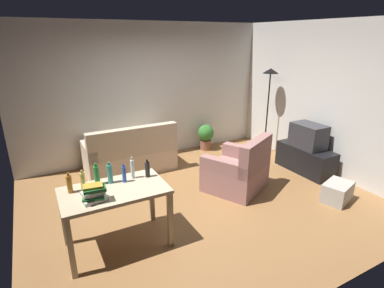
{
  "coord_description": "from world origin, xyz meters",
  "views": [
    {
      "loc": [
        -2.14,
        -3.63,
        2.42
      ],
      "look_at": [
        0.1,
        0.5,
        0.75
      ],
      "focal_mm": 28.46,
      "sensor_mm": 36.0,
      "label": 1
    }
  ],
  "objects_px": {
    "tv": "(309,136)",
    "bottle_blue": "(124,174)",
    "bottle_amber": "(69,184)",
    "desk": "(115,198)",
    "bottle_green": "(97,175)",
    "bottle_tall": "(110,174)",
    "potted_plant": "(206,135)",
    "bottle_dark": "(147,169)",
    "bottle_clear": "(132,169)",
    "tv_stand": "(305,159)",
    "storage_box": "(337,192)",
    "couch": "(130,155)",
    "bottle_squat": "(83,182)",
    "book_stack": "(94,193)",
    "armchair": "(239,171)",
    "torchiere_lamp": "(269,88)"
  },
  "relations": [
    {
      "from": "tv",
      "to": "bottle_blue",
      "type": "height_order",
      "value": "bottle_blue"
    },
    {
      "from": "bottle_amber",
      "to": "desk",
      "type": "bearing_deg",
      "value": -19.22
    },
    {
      "from": "bottle_amber",
      "to": "bottle_green",
      "type": "bearing_deg",
      "value": 10.82
    },
    {
      "from": "bottle_tall",
      "to": "potted_plant",
      "type": "bearing_deg",
      "value": 39.55
    },
    {
      "from": "bottle_dark",
      "to": "bottle_clear",
      "type": "bearing_deg",
      "value": 164.18
    },
    {
      "from": "bottle_blue",
      "to": "bottle_amber",
      "type": "bearing_deg",
      "value": 177.04
    },
    {
      "from": "tv_stand",
      "to": "storage_box",
      "type": "bearing_deg",
      "value": 157.44
    },
    {
      "from": "desk",
      "to": "bottle_clear",
      "type": "relative_size",
      "value": 4.34
    },
    {
      "from": "couch",
      "to": "bottle_amber",
      "type": "xyz_separation_m",
      "value": [
        -1.26,
        -1.89,
        0.56
      ]
    },
    {
      "from": "tv",
      "to": "bottle_squat",
      "type": "bearing_deg",
      "value": 94.67
    },
    {
      "from": "bottle_blue",
      "to": "book_stack",
      "type": "bearing_deg",
      "value": -143.69
    },
    {
      "from": "tv_stand",
      "to": "armchair",
      "type": "distance_m",
      "value": 1.54
    },
    {
      "from": "potted_plant",
      "to": "armchair",
      "type": "bearing_deg",
      "value": -104.65
    },
    {
      "from": "couch",
      "to": "desk",
      "type": "bearing_deg",
      "value": 68.33
    },
    {
      "from": "storage_box",
      "to": "bottle_amber",
      "type": "distance_m",
      "value": 3.85
    },
    {
      "from": "torchiere_lamp",
      "to": "book_stack",
      "type": "bearing_deg",
      "value": -155.85
    },
    {
      "from": "desk",
      "to": "bottle_dark",
      "type": "bearing_deg",
      "value": 16.0
    },
    {
      "from": "potted_plant",
      "to": "bottle_green",
      "type": "xyz_separation_m",
      "value": [
        -2.79,
        -2.15,
        0.55
      ]
    },
    {
      "from": "potted_plant",
      "to": "storage_box",
      "type": "bearing_deg",
      "value": -78.15
    },
    {
      "from": "torchiere_lamp",
      "to": "bottle_amber",
      "type": "distance_m",
      "value": 4.42
    },
    {
      "from": "armchair",
      "to": "bottle_squat",
      "type": "relative_size",
      "value": 4.65
    },
    {
      "from": "storage_box",
      "to": "armchair",
      "type": "bearing_deg",
      "value": 136.33
    },
    {
      "from": "bottle_squat",
      "to": "bottle_blue",
      "type": "relative_size",
      "value": 1.08
    },
    {
      "from": "torchiere_lamp",
      "to": "storage_box",
      "type": "height_order",
      "value": "torchiere_lamp"
    },
    {
      "from": "tv_stand",
      "to": "torchiere_lamp",
      "type": "bearing_deg",
      "value": 0.0
    },
    {
      "from": "armchair",
      "to": "bottle_clear",
      "type": "relative_size",
      "value": 4.26
    },
    {
      "from": "desk",
      "to": "potted_plant",
      "type": "bearing_deg",
      "value": 42.12
    },
    {
      "from": "couch",
      "to": "torchiere_lamp",
      "type": "relative_size",
      "value": 0.9
    },
    {
      "from": "bottle_amber",
      "to": "tv",
      "type": "bearing_deg",
      "value": 4.19
    },
    {
      "from": "couch",
      "to": "bottle_dark",
      "type": "height_order",
      "value": "bottle_dark"
    },
    {
      "from": "potted_plant",
      "to": "bottle_blue",
      "type": "bearing_deg",
      "value": -138.0
    },
    {
      "from": "desk",
      "to": "armchair",
      "type": "xyz_separation_m",
      "value": [
        2.16,
        0.48,
        -0.33
      ]
    },
    {
      "from": "desk",
      "to": "bottle_blue",
      "type": "bearing_deg",
      "value": 37.48
    },
    {
      "from": "tv",
      "to": "bottle_dark",
      "type": "relative_size",
      "value": 2.59
    },
    {
      "from": "bottle_squat",
      "to": "book_stack",
      "type": "relative_size",
      "value": 0.93
    },
    {
      "from": "bottle_dark",
      "to": "bottle_green",
      "type": "bearing_deg",
      "value": 171.72
    },
    {
      "from": "armchair",
      "to": "bottle_green",
      "type": "height_order",
      "value": "bottle_green"
    },
    {
      "from": "storage_box",
      "to": "bottle_clear",
      "type": "distance_m",
      "value": 3.16
    },
    {
      "from": "armchair",
      "to": "bottle_dark",
      "type": "bearing_deg",
      "value": -15.05
    },
    {
      "from": "bottle_amber",
      "to": "bottle_clear",
      "type": "relative_size",
      "value": 0.87
    },
    {
      "from": "desk",
      "to": "potted_plant",
      "type": "distance_m",
      "value": 3.57
    },
    {
      "from": "bottle_amber",
      "to": "book_stack",
      "type": "relative_size",
      "value": 0.88
    },
    {
      "from": "armchair",
      "to": "bottle_tall",
      "type": "xyz_separation_m",
      "value": [
        -2.15,
        -0.3,
        0.56
      ]
    },
    {
      "from": "storage_box",
      "to": "bottle_clear",
      "type": "bearing_deg",
      "value": 165.87
    },
    {
      "from": "armchair",
      "to": "tv",
      "type": "bearing_deg",
      "value": 152.17
    },
    {
      "from": "bottle_green",
      "to": "bottle_clear",
      "type": "bearing_deg",
      "value": -5.04
    },
    {
      "from": "desk",
      "to": "bottle_dark",
      "type": "xyz_separation_m",
      "value": [
        0.46,
        0.13,
        0.21
      ]
    },
    {
      "from": "bottle_amber",
      "to": "bottle_dark",
      "type": "height_order",
      "value": "bottle_amber"
    },
    {
      "from": "bottle_clear",
      "to": "desk",
      "type": "bearing_deg",
      "value": -148.04
    },
    {
      "from": "torchiere_lamp",
      "to": "bottle_amber",
      "type": "height_order",
      "value": "torchiere_lamp"
    }
  ]
}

